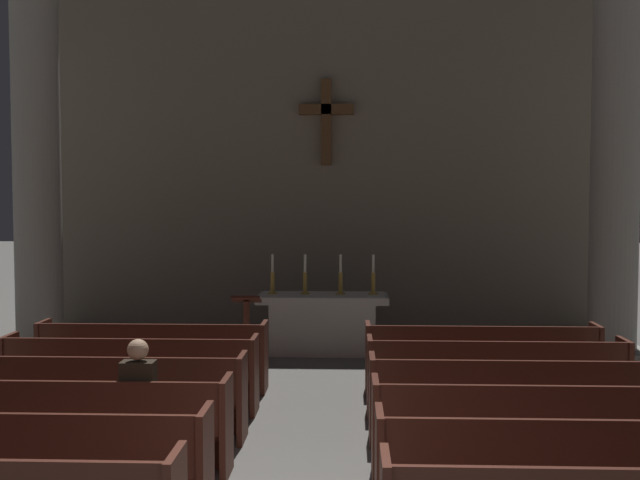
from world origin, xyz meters
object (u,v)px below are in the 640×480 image
object	(u,v)px
pew_right_row_2	(572,471)
pew_right_row_6	(481,359)
pew_left_row_2	(19,464)
column_right_second	(615,172)
altar	(323,322)
pew_left_row_4	(103,396)
candlestick_outer_left	(272,281)
pew_left_row_3	(67,425)
pew_left_row_5	(131,374)
candlestick_outer_right	(373,282)
pew_left_row_6	(153,356)
column_left_second	(37,172)
pew_right_row_5	(496,377)
lone_worshipper	(141,403)
pew_right_row_4	(515,401)
lectern	(246,333)
pew_right_row_3	(539,431)
candlestick_inner_right	(340,282)
candlestick_inner_left	(305,281)

from	to	relation	value
pew_right_row_2	pew_right_row_6	size ratio (longest dim) A/B	1.00
pew_left_row_2	column_right_second	bearing A→B (deg)	43.16
altar	pew_left_row_4	bearing A→B (deg)	-115.12
pew_left_row_4	altar	xyz separation A→B (m)	(2.23, 4.76, 0.06)
candlestick_outer_left	pew_left_row_3	bearing A→B (deg)	-103.32
pew_left_row_5	column_right_second	bearing A→B (deg)	25.25
candlestick_outer_left	candlestick_outer_right	xyz separation A→B (m)	(1.70, 0.00, 0.00)
pew_left_row_6	column_left_second	distance (m)	4.17
pew_left_row_5	altar	size ratio (longest dim) A/B	1.42
pew_right_row_5	candlestick_outer_right	size ratio (longest dim) A/B	4.64
pew_right_row_2	column_left_second	world-z (taller)	column_left_second
candlestick_outer_left	altar	bearing A→B (deg)	0.00
pew_left_row_3	lone_worshipper	distance (m)	0.74
pew_right_row_4	altar	distance (m)	5.26
pew_right_row_6	candlestick_outer_left	size ratio (longest dim) A/B	4.64
pew_left_row_3	lectern	distance (m)	4.76
candlestick_outer_left	pew_left_row_2	bearing A→B (deg)	-101.31
pew_left_row_6	pew_right_row_6	distance (m)	4.46
pew_left_row_2	column_left_second	bearing A→B (deg)	110.71
pew_right_row_3	pew_right_row_5	size ratio (longest dim) A/B	1.00
pew_right_row_6	altar	distance (m)	3.44
pew_right_row_4	pew_right_row_5	xyz separation A→B (m)	(0.00, 1.07, 0.00)
pew_right_row_4	pew_left_row_3	bearing A→B (deg)	-166.47
candlestick_outer_right	pew_right_row_5	bearing A→B (deg)	-69.45
candlestick_inner_right	column_left_second	bearing A→B (deg)	-175.13
pew_left_row_2	altar	world-z (taller)	altar
pew_left_row_5	pew_right_row_3	size ratio (longest dim) A/B	1.00
candlestick_outer_left	candlestick_inner_left	size ratio (longest dim) A/B	1.00
pew_left_row_5	candlestick_inner_right	xyz separation A→B (m)	(2.53, 3.69, 0.75)
pew_left_row_4	pew_right_row_6	size ratio (longest dim) A/B	1.00
candlestick_outer_left	candlestick_inner_right	bearing A→B (deg)	0.00
pew_left_row_5	lone_worshipper	bearing A→B (deg)	-71.57
pew_left_row_5	pew_right_row_6	size ratio (longest dim) A/B	1.00
altar	pew_left_row_5	bearing A→B (deg)	-121.20
column_right_second	candlestick_outer_left	size ratio (longest dim) A/B	9.34
pew_left_row_2	pew_right_row_2	xyz separation A→B (m)	(4.46, 0.00, 0.00)
pew_left_row_2	pew_right_row_6	xyz separation A→B (m)	(4.46, 4.30, 0.00)
pew_right_row_2	candlestick_outer_right	size ratio (longest dim) A/B	4.64
pew_left_row_4	pew_right_row_2	size ratio (longest dim) A/B	1.00
pew_left_row_5	pew_left_row_3	bearing A→B (deg)	-90.00
pew_right_row_4	candlestick_inner_right	bearing A→B (deg)	112.09
pew_right_row_3	pew_right_row_6	world-z (taller)	same
candlestick_outer_left	candlestick_inner_right	distance (m)	1.15
pew_right_row_6	column_right_second	distance (m)	4.17
pew_right_row_4	lectern	world-z (taller)	lectern
pew_left_row_6	lone_worshipper	bearing A→B (deg)	-77.55
pew_right_row_2	altar	bearing A→B (deg)	107.90
pew_right_row_2	pew_right_row_3	xyz separation A→B (m)	(0.00, 1.07, 0.00)
pew_left_row_5	pew_left_row_6	world-z (taller)	same
pew_left_row_5	pew_right_row_2	distance (m)	5.51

